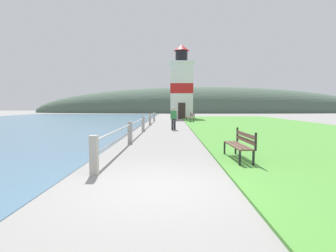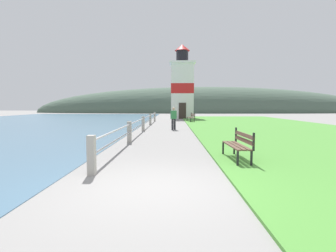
{
  "view_description": "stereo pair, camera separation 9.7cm",
  "coord_description": "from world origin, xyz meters",
  "views": [
    {
      "loc": [
        0.3,
        -5.14,
        1.66
      ],
      "look_at": [
        0.08,
        12.18,
        0.3
      ],
      "focal_mm": 28.0,
      "sensor_mm": 36.0,
      "label": 1
    },
    {
      "loc": [
        0.4,
        -5.13,
        1.66
      ],
      "look_at": [
        0.08,
        12.18,
        0.3
      ],
      "focal_mm": 28.0,
      "sensor_mm": 36.0,
      "label": 2
    }
  ],
  "objects": [
    {
      "name": "ground_plane",
      "position": [
        0.0,
        0.0,
        0.0
      ],
      "size": [
        160.0,
        160.0,
        0.0
      ],
      "primitive_type": "plane",
      "color": "gray"
    },
    {
      "name": "grass_verge",
      "position": [
        7.64,
        13.41,
        0.03
      ],
      "size": [
        12.0,
        40.24,
        0.06
      ],
      "color": "#4C8E38",
      "rests_on": "ground_plane"
    },
    {
      "name": "seawall_railing",
      "position": [
        -1.54,
        11.9,
        0.56
      ],
      "size": [
        0.18,
        21.98,
        0.95
      ],
      "color": "#A8A399",
      "rests_on": "ground_plane"
    },
    {
      "name": "park_bench_near",
      "position": [
        2.37,
        2.64,
        0.54
      ],
      "size": [
        0.54,
        1.74,
        0.94
      ],
      "rotation": [
        0.0,
        0.0,
        3.18
      ],
      "color": "brown",
      "rests_on": "ground_plane"
    },
    {
      "name": "park_bench_midway",
      "position": [
        2.27,
        21.08,
        0.54
      ],
      "size": [
        0.7,
        1.79,
        0.94
      ],
      "rotation": [
        0.0,
        0.0,
        3.28
      ],
      "color": "brown",
      "rests_on": "ground_plane"
    },
    {
      "name": "lighthouse",
      "position": [
        1.59,
        28.79,
        4.05
      ],
      "size": [
        3.22,
        3.22,
        9.4
      ],
      "color": "white",
      "rests_on": "ground_plane"
    },
    {
      "name": "person_strolling",
      "position": [
        0.45,
        12.72,
        0.83
      ],
      "size": [
        0.42,
        0.34,
        1.53
      ],
      "rotation": [
        0.0,
        0.0,
        1.98
      ],
      "color": "#28282D",
      "rests_on": "ground_plane"
    },
    {
      "name": "distant_hillside",
      "position": [
        8.0,
        56.82,
        0.0
      ],
      "size": [
        80.0,
        16.0,
        12.0
      ],
      "color": "#475B4C",
      "rests_on": "ground_plane"
    }
  ]
}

